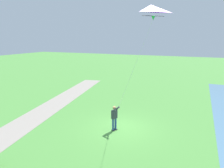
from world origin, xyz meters
The scene contains 4 objects.
ground_plane centered at (0.00, 0.00, 0.00)m, with size 120.00×120.00×0.00m, color #4C8E3D.
walkway_path centered at (6.87, 2.00, 0.01)m, with size 2.40×32.00×0.02m, color gray.
person_kite_flyer centered at (0.29, 0.48, 1.05)m, with size 0.63×0.49×1.83m.
flying_kite centered at (-2.12, 1.37, 7.44)m, with size 2.79×1.41×6.03m.
Camera 1 is at (-4.71, 12.55, 6.25)m, focal length 32.86 mm.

